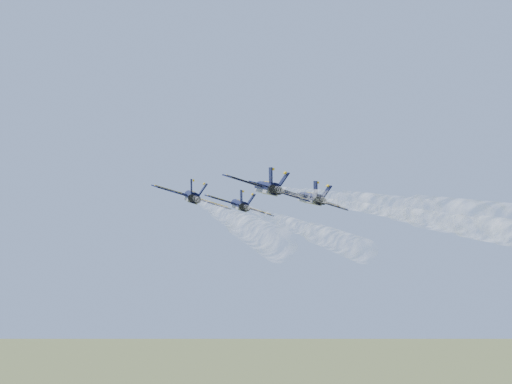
% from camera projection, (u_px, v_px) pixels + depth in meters
% --- Properties ---
extents(jet_lead, '(10.54, 14.86, 4.37)m').
position_uv_depth(jet_lead, '(239.00, 205.00, 124.70)').
color(jet_lead, black).
extents(jet_left, '(10.54, 14.86, 4.37)m').
position_uv_depth(jet_left, '(191.00, 197.00, 109.72)').
color(jet_left, black).
extents(jet_right, '(10.54, 14.86, 4.37)m').
position_uv_depth(jet_right, '(310.00, 199.00, 112.23)').
color(jet_right, black).
extents(jet_slot, '(10.54, 14.86, 4.37)m').
position_uv_depth(jet_slot, '(267.00, 188.00, 97.57)').
color(jet_slot, black).
extents(smoke_trail_lead, '(28.08, 60.13, 2.31)m').
position_uv_depth(smoke_trail_lead, '(310.00, 166.00, 76.62)').
color(smoke_trail_lead, white).
extents(smoke_trail_left, '(28.08, 60.13, 2.31)m').
position_uv_depth(smoke_trail_left, '(242.00, 142.00, 61.64)').
color(smoke_trail_left, white).
extents(smoke_trail_right, '(28.08, 60.13, 2.31)m').
position_uv_depth(smoke_trail_right, '(447.00, 147.00, 64.15)').
color(smoke_trail_right, white).
extents(smoke_trail_slot, '(28.08, 60.13, 2.31)m').
position_uv_depth(smoke_trail_slot, '(402.00, 112.00, 49.49)').
color(smoke_trail_slot, white).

